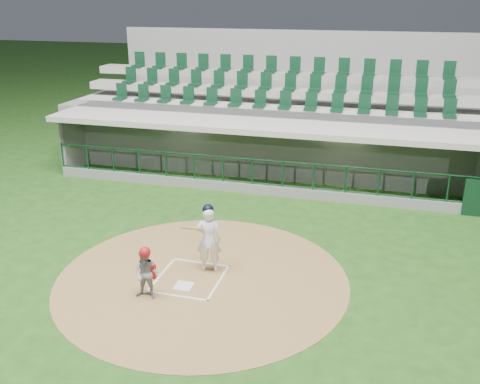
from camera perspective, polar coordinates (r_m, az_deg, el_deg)
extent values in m
plane|color=#1C4513|center=(13.68, -4.95, -8.61)|extent=(120.00, 120.00, 0.00)
cylinder|color=brown|center=(13.42, -4.03, -9.16)|extent=(7.20, 7.20, 0.01)
cube|color=silver|center=(13.10, -6.02, -9.94)|extent=(0.43, 0.43, 0.02)
cube|color=white|center=(13.68, -8.37, -8.67)|extent=(0.05, 1.80, 0.01)
cube|color=white|center=(13.20, -2.31, -9.60)|extent=(0.05, 1.80, 0.01)
cube|color=white|center=(14.12, -4.18, -7.51)|extent=(1.55, 0.05, 0.01)
cube|color=white|center=(12.75, -6.76, -10.94)|extent=(1.55, 0.05, 0.01)
cube|color=gray|center=(20.46, 2.34, -0.11)|extent=(15.00, 3.00, 0.10)
cube|color=slate|center=(21.51, 3.37, 4.83)|extent=(15.00, 0.20, 2.70)
cube|color=#B5B0A0|center=(21.33, 3.32, 5.39)|extent=(13.50, 0.04, 0.90)
cube|color=slate|center=(22.83, -16.33, 4.95)|extent=(0.20, 3.00, 2.70)
cube|color=slate|center=(19.80, 24.04, 1.66)|extent=(0.20, 3.00, 2.70)
cube|color=#A7A297|center=(19.40, 2.29, 7.55)|extent=(15.40, 3.50, 0.20)
cube|color=slate|center=(18.80, 1.28, 0.29)|extent=(15.00, 0.15, 0.40)
cube|color=black|center=(18.32, 1.32, 4.92)|extent=(15.00, 0.01, 0.95)
cube|color=brown|center=(21.33, 3.00, 1.54)|extent=(12.75, 0.40, 0.45)
cube|color=white|center=(20.53, -5.80, 7.81)|extent=(1.30, 0.35, 0.04)
cube|color=white|center=(19.23, 11.24, 6.66)|extent=(1.30, 0.35, 0.04)
imported|color=#B52013|center=(22.77, -10.71, 4.05)|extent=(1.14, 0.72, 1.68)
imported|color=#A61D11|center=(21.59, -4.86, 3.26)|extent=(0.98, 0.67, 1.55)
imported|color=maroon|center=(20.50, 10.20, 2.47)|extent=(0.98, 0.73, 1.82)
imported|color=maroon|center=(20.36, 15.07, 1.70)|extent=(1.59, 0.71, 1.66)
cube|color=slate|center=(23.00, 4.27, 6.61)|extent=(17.00, 6.50, 2.50)
cube|color=#AEA99D|center=(21.31, 3.54, 8.69)|extent=(16.60, 0.95, 0.30)
cube|color=gray|center=(22.12, 4.10, 10.56)|extent=(16.60, 0.95, 0.30)
cube|color=gray|center=(22.96, 4.62, 12.30)|extent=(16.60, 0.95, 0.30)
cube|color=gray|center=(25.96, 5.85, 11.25)|extent=(17.00, 0.25, 5.05)
imported|color=white|center=(13.38, -3.36, -5.07)|extent=(0.68, 0.51, 1.72)
sphere|color=black|center=(13.05, -3.43, -1.90)|extent=(0.28, 0.28, 0.28)
cylinder|color=tan|center=(13.08, -4.78, -3.89)|extent=(0.58, 0.79, 0.39)
imported|color=gray|center=(12.50, -9.96, -8.63)|extent=(0.61, 0.48, 1.21)
sphere|color=#A6111B|center=(12.24, -10.12, -6.36)|extent=(0.26, 0.26, 0.26)
cube|color=#A41811|center=(12.61, -9.67, -8.30)|extent=(0.32, 0.10, 0.35)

